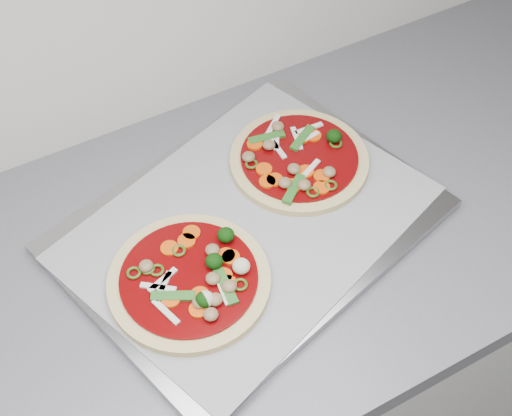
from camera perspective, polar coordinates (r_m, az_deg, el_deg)
base_cabinet at (r=1.47m, az=4.01°, el=-11.48°), size 3.60×0.60×0.86m
countertop at (r=1.09m, az=5.30°, el=-0.50°), size 3.60×0.60×0.04m
baking_tray at (r=1.03m, az=-0.59°, el=-1.44°), size 0.59×0.50×0.02m
parchment at (r=1.03m, az=-0.60°, el=-1.12°), size 0.58×0.50×0.00m
pizza_left at (r=0.96m, az=-5.16°, el=-5.73°), size 0.31×0.31×0.04m
pizza_right at (r=1.09m, az=3.43°, el=3.91°), size 0.27×0.27×0.04m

